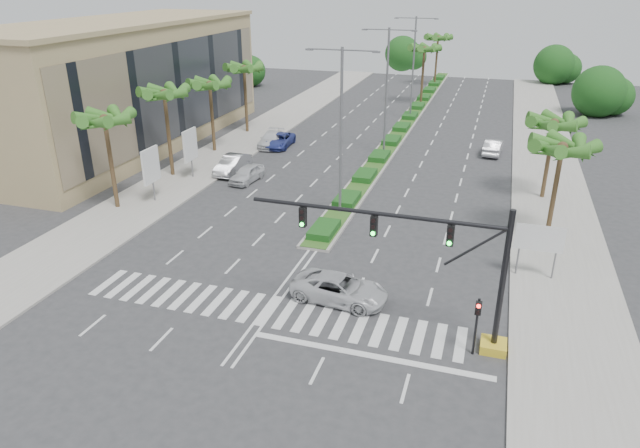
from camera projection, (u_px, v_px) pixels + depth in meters
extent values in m
plane|color=#333335|center=(268.00, 311.00, 30.26)|extent=(160.00, 160.00, 0.00)
cube|color=gray|center=(553.00, 207.00, 43.50)|extent=(6.00, 120.00, 0.15)
cube|color=gray|center=(197.00, 170.00, 51.90)|extent=(6.00, 120.00, 0.15)
cube|color=gray|center=(409.00, 120.00, 69.53)|extent=(2.20, 75.00, 0.20)
cube|color=#36551D|center=(409.00, 119.00, 69.48)|extent=(1.80, 75.00, 0.04)
cube|color=tan|center=(126.00, 86.00, 57.75)|extent=(12.00, 36.00, 12.00)
cube|color=gold|center=(493.00, 346.00, 26.99)|extent=(1.20, 1.20, 0.45)
cylinder|color=black|center=(503.00, 282.00, 25.60)|extent=(0.28, 0.28, 7.00)
cylinder|color=black|center=(374.00, 213.00, 26.22)|extent=(12.00, 0.20, 0.20)
cylinder|color=black|center=(474.00, 248.00, 25.39)|extent=(2.53, 0.12, 2.15)
cube|color=black|center=(450.00, 236.00, 25.51)|extent=(0.32, 0.24, 1.00)
cylinder|color=#19E533|center=(449.00, 243.00, 25.52)|extent=(0.20, 0.06, 0.20)
cube|color=black|center=(374.00, 226.00, 26.48)|extent=(0.32, 0.24, 1.00)
cylinder|color=#19E533|center=(373.00, 233.00, 26.48)|extent=(0.20, 0.06, 0.20)
cube|color=black|center=(303.00, 217.00, 27.44)|extent=(0.32, 0.24, 1.00)
cylinder|color=#19E533|center=(302.00, 224.00, 27.45)|extent=(0.20, 0.06, 0.20)
cylinder|color=black|center=(476.00, 327.00, 26.21)|extent=(0.12, 0.12, 3.00)
cube|color=black|center=(478.00, 308.00, 25.64)|extent=(0.28, 0.22, 0.65)
cylinder|color=red|center=(479.00, 306.00, 25.45)|extent=(0.18, 0.05, 0.18)
cylinder|color=slate|center=(518.00, 254.00, 33.23)|extent=(0.10, 0.10, 2.80)
cylinder|color=slate|center=(555.00, 259.00, 32.68)|extent=(0.10, 0.10, 2.80)
cube|color=#0C6638|center=(540.00, 238.00, 32.48)|extent=(2.60, 0.08, 1.50)
cube|color=white|center=(540.00, 238.00, 32.43)|extent=(2.70, 0.02, 1.60)
cylinder|color=slate|center=(153.00, 185.00, 44.19)|extent=(0.12, 0.12, 2.80)
cube|color=white|center=(151.00, 165.00, 43.55)|extent=(0.18, 2.10, 2.70)
cube|color=#D8594C|center=(151.00, 165.00, 43.55)|extent=(0.12, 2.00, 2.60)
cylinder|color=slate|center=(192.00, 163.00, 49.43)|extent=(0.12, 0.12, 2.80)
cube|color=white|center=(190.00, 145.00, 48.79)|extent=(0.18, 2.10, 2.70)
cube|color=#D8594C|center=(190.00, 145.00, 48.79)|extent=(0.12, 2.00, 2.60)
cylinder|color=brown|center=(111.00, 164.00, 42.15)|extent=(0.32, 0.32, 7.00)
sphere|color=brown|center=(104.00, 119.00, 40.79)|extent=(0.70, 0.70, 0.70)
cone|color=#296620|center=(118.00, 121.00, 40.52)|extent=(0.90, 3.62, 1.50)
cone|color=#296620|center=(120.00, 118.00, 41.39)|extent=(3.39, 2.96, 1.50)
cone|color=#296620|center=(111.00, 117.00, 41.83)|extent=(3.73, 1.68, 1.50)
cone|color=#296620|center=(97.00, 118.00, 41.52)|extent=(2.38, 3.65, 1.50)
cone|color=#296620|center=(89.00, 121.00, 40.68)|extent=(2.38, 3.65, 1.50)
cone|color=#296620|center=(92.00, 123.00, 39.96)|extent=(3.73, 1.68, 1.50)
cone|color=#296620|center=(105.00, 124.00, 39.89)|extent=(3.39, 2.96, 1.50)
cylinder|color=brown|center=(169.00, 135.00, 49.06)|extent=(0.32, 0.32, 7.40)
sphere|color=brown|center=(164.00, 93.00, 47.62)|extent=(0.70, 0.70, 0.70)
cone|color=#296620|center=(176.00, 95.00, 47.35)|extent=(0.90, 3.62, 1.50)
cone|color=#296620|center=(177.00, 93.00, 48.22)|extent=(3.39, 2.96, 1.50)
cone|color=#296620|center=(168.00, 92.00, 48.66)|extent=(3.73, 1.68, 1.50)
cone|color=#296620|center=(157.00, 93.00, 48.35)|extent=(2.38, 3.65, 1.50)
cone|color=#296620|center=(151.00, 95.00, 47.51)|extent=(2.38, 3.65, 1.50)
cone|color=#296620|center=(155.00, 96.00, 46.79)|extent=(3.73, 1.68, 1.50)
cone|color=#296620|center=(166.00, 97.00, 46.71)|extent=(3.39, 2.96, 1.50)
cylinder|color=brown|center=(212.00, 118.00, 56.17)|extent=(0.32, 0.32, 6.80)
sphere|color=brown|center=(210.00, 84.00, 54.84)|extent=(0.70, 0.70, 0.70)
cone|color=#296620|center=(220.00, 86.00, 54.58)|extent=(0.90, 3.62, 1.50)
cone|color=#296620|center=(220.00, 84.00, 55.45)|extent=(3.39, 2.96, 1.50)
cone|color=#296620|center=(213.00, 83.00, 55.89)|extent=(3.73, 1.68, 1.50)
cone|color=#296620|center=(203.00, 84.00, 55.57)|extent=(2.38, 3.65, 1.50)
cone|color=#296620|center=(198.00, 86.00, 54.74)|extent=(2.38, 3.65, 1.50)
cone|color=#296620|center=(202.00, 87.00, 54.01)|extent=(3.73, 1.68, 1.50)
cone|color=#296620|center=(212.00, 87.00, 53.94)|extent=(3.39, 2.96, 1.50)
cylinder|color=brown|center=(246.00, 101.00, 63.07)|extent=(0.32, 0.32, 7.20)
sphere|color=brown|center=(244.00, 68.00, 61.67)|extent=(0.70, 0.70, 0.70)
cone|color=#296620|center=(254.00, 70.00, 61.41)|extent=(0.90, 3.62, 1.50)
cone|color=#296620|center=(253.00, 68.00, 62.27)|extent=(3.39, 2.96, 1.50)
cone|color=#296620|center=(246.00, 68.00, 62.72)|extent=(3.73, 1.68, 1.50)
cone|color=#296620|center=(238.00, 68.00, 62.40)|extent=(2.38, 3.65, 1.50)
cone|color=#296620|center=(234.00, 69.00, 61.57)|extent=(2.38, 3.65, 1.50)
cone|color=#296620|center=(238.00, 70.00, 60.84)|extent=(3.73, 1.68, 1.50)
cone|color=#296620|center=(247.00, 71.00, 60.77)|extent=(3.39, 2.96, 1.50)
cylinder|color=brown|center=(554.00, 194.00, 37.18)|extent=(0.32, 0.32, 6.50)
sphere|color=brown|center=(562.00, 147.00, 35.92)|extent=(0.70, 0.70, 0.70)
cone|color=#296620|center=(581.00, 150.00, 35.65)|extent=(0.90, 3.62, 1.50)
cone|color=#296620|center=(573.00, 146.00, 36.52)|extent=(3.39, 2.96, 1.50)
cone|color=#296620|center=(557.00, 144.00, 36.96)|extent=(3.73, 1.68, 1.50)
cone|color=#296620|center=(545.00, 145.00, 36.65)|extent=(2.38, 3.65, 1.50)
cone|color=#296620|center=(546.00, 149.00, 35.82)|extent=(2.38, 3.65, 1.50)
cone|color=#296620|center=(559.00, 153.00, 35.09)|extent=(3.73, 1.68, 1.50)
cone|color=#296620|center=(575.00, 153.00, 35.02)|extent=(3.39, 2.96, 1.50)
cylinder|color=brown|center=(548.00, 161.00, 44.23)|extent=(0.32, 0.32, 6.20)
sphere|color=brown|center=(554.00, 123.00, 43.03)|extent=(0.70, 0.70, 0.70)
cone|color=#296620|center=(570.00, 125.00, 42.76)|extent=(0.90, 3.62, 1.50)
cone|color=#296620|center=(563.00, 122.00, 43.63)|extent=(3.39, 2.96, 1.50)
cone|color=#296620|center=(550.00, 121.00, 44.07)|extent=(3.73, 1.68, 1.50)
cone|color=#296620|center=(540.00, 122.00, 43.76)|extent=(2.38, 3.65, 1.50)
cone|color=#296620|center=(540.00, 125.00, 42.92)|extent=(2.38, 3.65, 1.50)
cone|color=#296620|center=(551.00, 127.00, 42.20)|extent=(3.73, 1.68, 1.50)
cone|color=#296620|center=(565.00, 128.00, 42.13)|extent=(3.39, 2.96, 1.50)
cylinder|color=brown|center=(423.00, 77.00, 76.80)|extent=(0.32, 0.32, 7.50)
sphere|color=brown|center=(425.00, 49.00, 75.34)|extent=(0.70, 0.70, 0.70)
cone|color=#296620|center=(433.00, 50.00, 75.07)|extent=(0.90, 3.62, 1.50)
cone|color=#296620|center=(431.00, 49.00, 75.94)|extent=(3.39, 2.96, 1.50)
cone|color=#296620|center=(424.00, 49.00, 76.38)|extent=(3.73, 1.68, 1.50)
cone|color=#296620|center=(418.00, 49.00, 76.07)|extent=(2.38, 3.65, 1.50)
cone|color=#296620|center=(416.00, 50.00, 75.23)|extent=(2.38, 3.65, 1.50)
cone|color=#296620|center=(421.00, 50.00, 74.51)|extent=(3.73, 1.68, 1.50)
cone|color=#296620|center=(429.00, 51.00, 74.43)|extent=(3.39, 2.96, 1.50)
cylinder|color=brown|center=(436.00, 62.00, 89.90)|extent=(0.32, 0.32, 7.50)
sphere|color=brown|center=(438.00, 38.00, 88.44)|extent=(0.70, 0.70, 0.70)
cone|color=#296620|center=(445.00, 39.00, 88.17)|extent=(0.90, 3.62, 1.50)
cone|color=#296620|center=(443.00, 38.00, 89.04)|extent=(3.39, 2.96, 1.50)
cone|color=#296620|center=(437.00, 38.00, 89.48)|extent=(3.73, 1.68, 1.50)
cone|color=#296620|center=(432.00, 38.00, 89.17)|extent=(2.38, 3.65, 1.50)
cone|color=#296620|center=(431.00, 39.00, 88.33)|extent=(2.38, 3.65, 1.50)
cone|color=#296620|center=(436.00, 39.00, 87.61)|extent=(3.73, 1.68, 1.50)
cone|color=#296620|center=(442.00, 39.00, 87.54)|extent=(3.39, 2.96, 1.50)
cylinder|color=slate|center=(341.00, 135.00, 40.08)|extent=(0.20, 0.20, 12.00)
cylinder|color=slate|center=(325.00, 49.00, 38.09)|extent=(2.40, 0.10, 0.10)
cylinder|color=slate|center=(360.00, 51.00, 37.43)|extent=(2.40, 0.10, 0.10)
cube|color=slate|center=(309.00, 49.00, 38.41)|extent=(0.50, 0.25, 0.12)
cube|color=slate|center=(376.00, 52.00, 37.14)|extent=(0.50, 0.25, 0.12)
cylinder|color=slate|center=(386.00, 94.00, 54.06)|extent=(0.20, 0.20, 12.00)
cylinder|color=slate|center=(376.00, 29.00, 52.07)|extent=(2.40, 0.10, 0.10)
cylinder|color=slate|center=(402.00, 30.00, 51.40)|extent=(2.40, 0.10, 0.10)
cube|color=slate|center=(365.00, 30.00, 52.39)|extent=(0.50, 0.25, 0.12)
cube|color=slate|center=(415.00, 31.00, 51.12)|extent=(0.50, 0.25, 0.12)
cylinder|color=slate|center=(413.00, 70.00, 68.04)|extent=(0.20, 0.20, 12.00)
cylinder|color=slate|center=(406.00, 18.00, 66.04)|extent=(2.40, 0.10, 0.10)
cylinder|color=slate|center=(427.00, 18.00, 65.38)|extent=(2.40, 0.10, 0.10)
cube|color=slate|center=(397.00, 18.00, 66.37)|extent=(0.50, 0.25, 0.12)
cube|color=slate|center=(436.00, 19.00, 65.09)|extent=(0.50, 0.25, 0.12)
imported|color=silver|center=(247.00, 174.00, 48.91)|extent=(2.08, 4.25, 1.40)
imported|color=#A1A2A6|center=(232.00, 164.00, 51.00)|extent=(1.73, 4.86, 1.60)
imported|color=#2E3A8D|center=(280.00, 140.00, 58.83)|extent=(2.55, 5.06, 1.37)
imported|color=silver|center=(271.00, 139.00, 59.05)|extent=(2.56, 5.12, 1.43)
imported|color=silver|center=(340.00, 289.00, 30.93)|extent=(5.49, 2.93, 1.47)
imported|color=silver|center=(493.00, 147.00, 56.40)|extent=(1.96, 4.68, 1.50)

